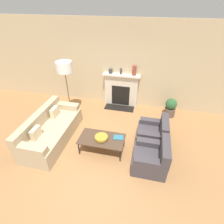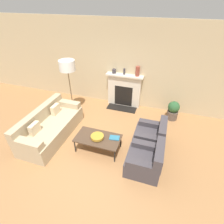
# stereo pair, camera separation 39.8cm
# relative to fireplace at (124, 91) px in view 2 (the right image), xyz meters

# --- Properties ---
(ground_plane) EXTENTS (18.00, 18.00, 0.00)m
(ground_plane) POSITION_rel_fireplace_xyz_m (-0.17, -2.56, -0.58)
(ground_plane) COLOR #A87547
(wall_back) EXTENTS (18.00, 0.06, 2.90)m
(wall_back) POSITION_rel_fireplace_xyz_m (-0.17, 0.14, 0.87)
(wall_back) COLOR #C6B289
(wall_back) RESTS_ON ground_plane
(fireplace) EXTENTS (1.29, 0.59, 1.19)m
(fireplace) POSITION_rel_fireplace_xyz_m (0.00, 0.00, 0.00)
(fireplace) COLOR beige
(fireplace) RESTS_ON ground_plane
(couch) EXTENTS (0.90, 2.10, 0.81)m
(couch) POSITION_rel_fireplace_xyz_m (-1.54, -2.31, -0.27)
(couch) COLOR tan
(couch) RESTS_ON ground_plane
(armchair_near) EXTENTS (0.78, 0.79, 0.76)m
(armchair_near) POSITION_rel_fireplace_xyz_m (1.22, -2.66, -0.29)
(armchair_near) COLOR #423D42
(armchair_near) RESTS_ON ground_plane
(armchair_far) EXTENTS (0.78, 0.79, 0.76)m
(armchair_far) POSITION_rel_fireplace_xyz_m (1.22, -1.79, -0.29)
(armchair_far) COLOR #423D42
(armchair_far) RESTS_ON ground_plane
(coffee_table) EXTENTS (1.15, 0.62, 0.40)m
(coffee_table) POSITION_rel_fireplace_xyz_m (-0.05, -2.40, -0.20)
(coffee_table) COLOR #4C3828
(coffee_table) RESTS_ON ground_plane
(bowl) EXTENTS (0.33, 0.33, 0.09)m
(bowl) POSITION_rel_fireplace_xyz_m (-0.05, -2.43, -0.12)
(bowl) COLOR #BC8E2D
(bowl) RESTS_ON coffee_table
(book) EXTENTS (0.28, 0.21, 0.02)m
(book) POSITION_rel_fireplace_xyz_m (0.36, -2.29, -0.16)
(book) COLOR teal
(book) RESTS_ON coffee_table
(floor_lamp) EXTENTS (0.49, 0.49, 1.82)m
(floor_lamp) POSITION_rel_fireplace_xyz_m (-1.56, -0.98, 0.99)
(floor_lamp) COLOR brown
(floor_lamp) RESTS_ON ground_plane
(mantel_vase_left) EXTENTS (0.14, 0.14, 0.15)m
(mantel_vase_left) POSITION_rel_fireplace_xyz_m (-0.39, 0.01, 0.68)
(mantel_vase_left) COLOR #3D383D
(mantel_vase_left) RESTS_ON fireplace
(mantel_vase_center_left) EXTENTS (0.07, 0.07, 0.20)m
(mantel_vase_center_left) POSITION_rel_fireplace_xyz_m (-0.03, 0.01, 0.71)
(mantel_vase_center_left) COLOR #3D383D
(mantel_vase_center_left) RESTS_ON fireplace
(mantel_vase_center_right) EXTENTS (0.14, 0.14, 0.33)m
(mantel_vase_center_right) POSITION_rel_fireplace_xyz_m (0.42, 0.01, 0.77)
(mantel_vase_center_right) COLOR brown
(mantel_vase_center_right) RESTS_ON fireplace
(potted_plant) EXTENTS (0.37, 0.37, 0.63)m
(potted_plant) POSITION_rel_fireplace_xyz_m (1.74, -0.36, -0.25)
(potted_plant) COLOR brown
(potted_plant) RESTS_ON ground_plane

